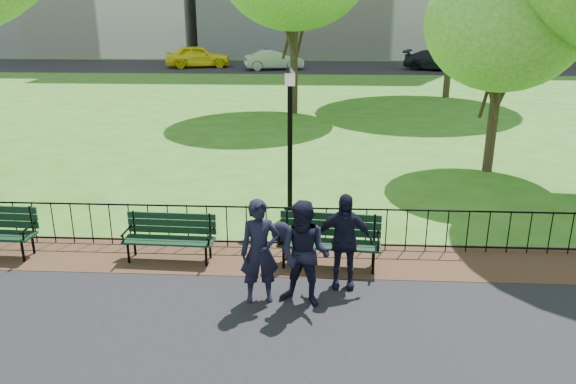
# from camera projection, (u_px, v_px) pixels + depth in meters

# --- Properties ---
(ground) EXTENTS (120.00, 120.00, 0.00)m
(ground) POSITION_uv_depth(u_px,v_px,m) (291.00, 298.00, 9.52)
(ground) COLOR #32631A
(dirt_strip) EXTENTS (60.00, 1.60, 0.01)m
(dirt_strip) POSITION_uv_depth(u_px,v_px,m) (295.00, 259.00, 10.94)
(dirt_strip) COLOR #3C2718
(dirt_strip) RESTS_ON ground
(far_street) EXTENTS (70.00, 9.00, 0.01)m
(far_street) POSITION_uv_depth(u_px,v_px,m) (314.00, 67.00, 42.59)
(far_street) COLOR black
(far_street) RESTS_ON ground
(iron_fence) EXTENTS (24.06, 0.06, 1.00)m
(iron_fence) POSITION_uv_depth(u_px,v_px,m) (296.00, 226.00, 11.25)
(iron_fence) COLOR black
(iron_fence) RESTS_ON ground
(park_bench_main) EXTENTS (2.07, 0.75, 1.08)m
(park_bench_main) POSITION_uv_depth(u_px,v_px,m) (314.00, 234.00, 10.48)
(park_bench_main) COLOR black
(park_bench_main) RESTS_ON ground
(park_bench_left_a) EXTENTS (1.76, 0.60, 0.99)m
(park_bench_left_a) POSITION_uv_depth(u_px,v_px,m) (170.00, 232.00, 10.77)
(park_bench_left_a) COLOR black
(park_bench_left_a) RESTS_ON ground
(lamppost) EXTENTS (0.31, 0.31, 3.42)m
(lamppost) POSITION_uv_depth(u_px,v_px,m) (290.00, 138.00, 12.59)
(lamppost) COLOR black
(lamppost) RESTS_ON ground
(tree_near_e) EXTENTS (4.31, 4.31, 6.00)m
(tree_near_e) POSITION_uv_depth(u_px,v_px,m) (504.00, 25.00, 15.27)
(tree_near_e) COLOR #2D2116
(tree_near_e) RESTS_ON ground
(person_left) EXTENTS (0.72, 0.55, 1.78)m
(person_left) POSITION_uv_depth(u_px,v_px,m) (260.00, 252.00, 9.14)
(person_left) COLOR black
(person_left) RESTS_ON asphalt_path
(person_mid) EXTENTS (0.96, 0.69, 1.79)m
(person_mid) POSITION_uv_depth(u_px,v_px,m) (305.00, 254.00, 9.04)
(person_mid) COLOR black
(person_mid) RESTS_ON asphalt_path
(person_right) EXTENTS (1.02, 0.45, 1.72)m
(person_right) POSITION_uv_depth(u_px,v_px,m) (343.00, 241.00, 9.63)
(person_right) COLOR black
(person_right) RESTS_ON asphalt_path
(taxi) EXTENTS (5.11, 2.99, 1.63)m
(taxi) POSITION_uv_depth(u_px,v_px,m) (198.00, 56.00, 42.06)
(taxi) COLOR yellow
(taxi) RESTS_ON far_street
(sedan_silver) EXTENTS (4.50, 2.43, 1.41)m
(sedan_silver) POSITION_uv_depth(u_px,v_px,m) (274.00, 60.00, 40.62)
(sedan_silver) COLOR #A7AAAF
(sedan_silver) RESTS_ON far_street
(sedan_dark) EXTENTS (5.23, 3.61, 1.41)m
(sedan_dark) POSITION_uv_depth(u_px,v_px,m) (438.00, 60.00, 40.29)
(sedan_dark) COLOR black
(sedan_dark) RESTS_ON far_street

